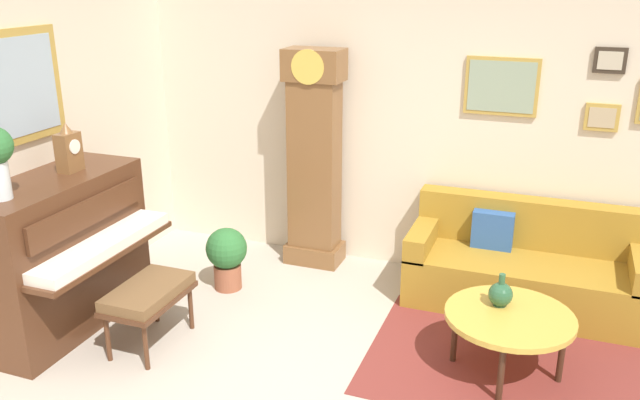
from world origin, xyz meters
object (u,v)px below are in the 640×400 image
object	(u,v)px
grandfather_clock	(314,165)
coffee_table	(510,318)
potted_plant	(227,254)
green_jug	(501,294)
piano	(61,253)
couch	(525,268)
mantel_clock	(69,150)
piano_bench	(148,295)

from	to	relation	value
grandfather_clock	coffee_table	distance (m)	2.35
potted_plant	coffee_table	bearing A→B (deg)	-10.71
green_jug	piano	bearing A→B (deg)	-168.73
couch	coffee_table	xyz separation A→B (m)	(-0.03, -1.11, 0.11)
coffee_table	mantel_clock	distance (m)	3.45
grandfather_clock	couch	distance (m)	2.05
grandfather_clock	couch	bearing A→B (deg)	-4.50
coffee_table	mantel_clock	size ratio (longest dim) A/B	2.32
grandfather_clock	green_jug	xyz separation A→B (m)	(1.83, -1.15, -0.43)
grandfather_clock	mantel_clock	distance (m)	2.14
grandfather_clock	piano_bench	bearing A→B (deg)	-108.58
piano	couch	xyz separation A→B (m)	(3.34, 1.64, -0.30)
piano_bench	green_jug	world-z (taller)	green_jug
coffee_table	mantel_clock	bearing A→B (deg)	-174.56
piano	green_jug	distance (m)	3.29
potted_plant	grandfather_clock	bearing A→B (deg)	57.32
piano_bench	couch	xyz separation A→B (m)	(2.55, 1.67, -0.09)
couch	mantel_clock	distance (m)	3.78
piano	grandfather_clock	size ratio (longest dim) A/B	0.71
mantel_clock	potted_plant	xyz separation A→B (m)	(0.88, 0.77, -1.05)
grandfather_clock	green_jug	bearing A→B (deg)	-32.26
piano	coffee_table	world-z (taller)	piano
piano_bench	mantel_clock	xyz separation A→B (m)	(-0.78, 0.25, 0.97)
mantel_clock	couch	bearing A→B (deg)	23.09
piano	grandfather_clock	xyz separation A→B (m)	(1.40, 1.80, 0.36)
couch	potted_plant	size ratio (longest dim) A/B	3.39
coffee_table	potted_plant	size ratio (longest dim) A/B	1.57
coffee_table	couch	bearing A→B (deg)	88.44
couch	green_jug	world-z (taller)	couch
couch	mantel_clock	world-z (taller)	mantel_clock
coffee_table	green_jug	distance (m)	0.18
piano	coffee_table	distance (m)	3.36
piano_bench	couch	distance (m)	3.05
piano	coffee_table	xyz separation A→B (m)	(3.31, 0.54, -0.19)
mantel_clock	coffee_table	bearing A→B (deg)	5.44
piano_bench	potted_plant	xyz separation A→B (m)	(0.10, 1.02, -0.08)
couch	mantel_clock	size ratio (longest dim) A/B	5.00
piano_bench	green_jug	bearing A→B (deg)	15.26
piano	potted_plant	xyz separation A→B (m)	(0.88, 1.00, -0.29)
grandfather_clock	potted_plant	xyz separation A→B (m)	(-0.51, -0.80, -0.64)
piano_bench	coffee_table	size ratio (longest dim) A/B	0.80
piano	grandfather_clock	distance (m)	2.30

